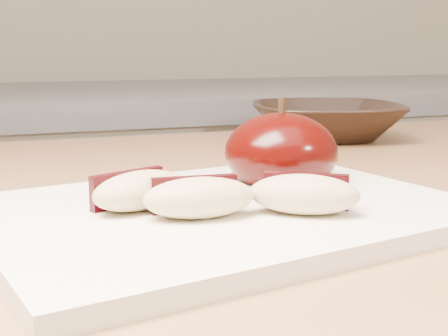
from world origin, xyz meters
name	(u,v)px	position (x,y,z in m)	size (l,w,h in m)	color
back_cabinet	(66,324)	(0.00, 1.20, 0.47)	(2.40, 0.62, 0.94)	silver
cutting_board	(224,213)	(0.04, 0.38, 0.91)	(0.32, 0.23, 0.01)	white
apple_half	(281,152)	(0.11, 0.44, 0.94)	(0.09, 0.09, 0.08)	black
apple_wedge_a	(139,190)	(-0.02, 0.39, 0.93)	(0.08, 0.06, 0.03)	tan
apple_wedge_b	(199,197)	(0.01, 0.35, 0.93)	(0.07, 0.04, 0.03)	tan
apple_wedge_c	(304,194)	(0.08, 0.34, 0.93)	(0.08, 0.07, 0.03)	tan
bowl	(327,121)	(0.30, 0.71, 0.92)	(0.19, 0.19, 0.05)	black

